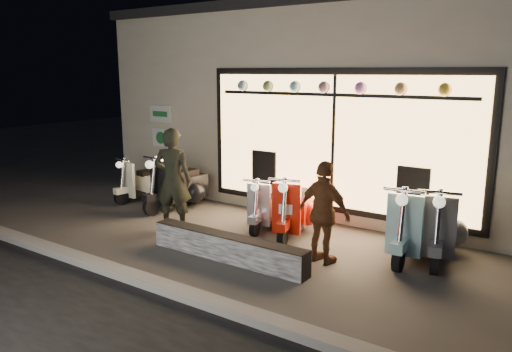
{
  "coord_description": "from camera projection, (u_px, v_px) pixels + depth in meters",
  "views": [
    {
      "loc": [
        4.73,
        -6.31,
        2.82
      ],
      "look_at": [
        -0.0,
        0.6,
        1.05
      ],
      "focal_mm": 35.0,
      "sensor_mm": 36.0,
      "label": 1
    }
  ],
  "objects": [
    {
      "name": "graffiti_barrier",
      "position": [
        228.0,
        248.0,
        7.54
      ],
      "size": [
        2.72,
        0.28,
        0.4
      ],
      "primitive_type": "cube",
      "color": "black",
      "rests_on": "ground"
    },
    {
      "name": "scooter_blue",
      "position": [
        413.0,
        225.0,
        7.76
      ],
      "size": [
        0.58,
        1.61,
        1.15
      ],
      "rotation": [
        0.0,
        0.0,
        0.08
      ],
      "color": "black",
      "rests_on": "ground"
    },
    {
      "name": "ground",
      "position": [
        236.0,
        244.0,
        8.29
      ],
      "size": [
        40.0,
        40.0,
        0.0
      ],
      "primitive_type": "plane",
      "color": "#383533",
      "rests_on": "ground"
    },
    {
      "name": "scooter_cream",
      "position": [
        148.0,
        182.0,
        11.12
      ],
      "size": [
        0.56,
        1.33,
        0.95
      ],
      "rotation": [
        0.0,
        0.0,
        -0.16
      ],
      "color": "black",
      "rests_on": "ground"
    },
    {
      "name": "scooter_red",
      "position": [
        295.0,
        209.0,
        8.8
      ],
      "size": [
        0.75,
        1.5,
        1.07
      ],
      "rotation": [
        0.0,
        0.0,
        0.27
      ],
      "color": "black",
      "rests_on": "ground"
    },
    {
      "name": "shop_building",
      "position": [
        360.0,
        102.0,
        11.88
      ],
      "size": [
        10.2,
        6.23,
        4.2
      ],
      "color": "beige",
      "rests_on": "ground"
    },
    {
      "name": "scooter_silver",
      "position": [
        269.0,
        205.0,
        9.22
      ],
      "size": [
        0.62,
        1.33,
        0.95
      ],
      "rotation": [
        0.0,
        0.0,
        0.23
      ],
      "color": "black",
      "rests_on": "ground"
    },
    {
      "name": "man",
      "position": [
        173.0,
        180.0,
        8.84
      ],
      "size": [
        0.8,
        0.68,
        1.85
      ],
      "primitive_type": "imported",
      "rotation": [
        0.0,
        0.0,
        3.57
      ],
      "color": "black",
      "rests_on": "ground"
    },
    {
      "name": "woman",
      "position": [
        324.0,
        213.0,
        7.33
      ],
      "size": [
        0.96,
        0.56,
        1.55
      ],
      "primitive_type": "imported",
      "rotation": [
        0.0,
        0.0,
        2.93
      ],
      "color": "brown",
      "rests_on": "ground"
    },
    {
      "name": "scooter_grey",
      "position": [
        438.0,
        227.0,
        7.71
      ],
      "size": [
        0.74,
        1.61,
        1.14
      ],
      "rotation": [
        0.0,
        0.0,
        0.22
      ],
      "color": "black",
      "rests_on": "ground"
    },
    {
      "name": "scooter_black",
      "position": [
        182.0,
        186.0,
        10.44
      ],
      "size": [
        0.59,
        1.56,
        1.11
      ],
      "rotation": [
        0.0,
        0.0,
        -0.1
      ],
      "color": "black",
      "rests_on": "ground"
    },
    {
      "name": "kerb",
      "position": [
        146.0,
        281.0,
        6.66
      ],
      "size": [
        40.0,
        0.25,
        0.12
      ],
      "primitive_type": "cube",
      "color": "slate",
      "rests_on": "ground"
    }
  ]
}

